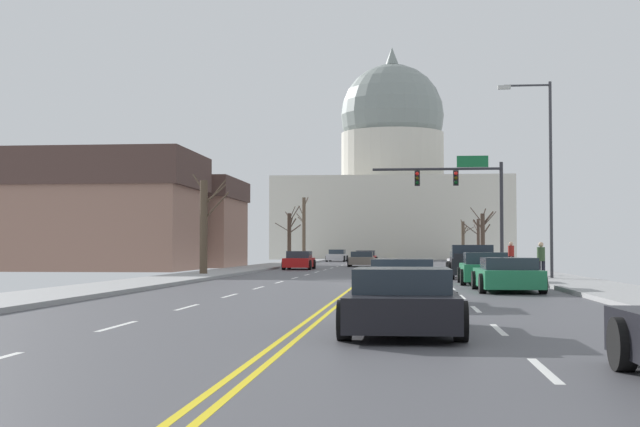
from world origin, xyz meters
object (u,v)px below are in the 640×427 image
object	(u,v)px
pedestrian_00	(511,255)
bicycle_parked	(535,268)
sedan_near_00	(465,263)
sedan_near_04	(403,283)
sedan_near_02	(485,269)
sedan_oncoming_01	(362,259)
sedan_near_03	(507,275)
signal_gantry	(465,189)
pickup_truck_near_01	(473,263)
street_lamp_right	(544,162)
sedan_near_05	(402,302)
sedan_oncoming_02	(366,257)
sedan_oncoming_03	(337,256)
sedan_oncoming_00	(299,261)
pedestrian_01	(541,258)

from	to	relation	value
pedestrian_00	bicycle_parked	distance (m)	7.02
sedan_near_00	sedan_near_04	size ratio (longest dim) A/B	1.01
sedan_near_02	sedan_oncoming_01	bearing A→B (deg)	101.41
sedan_near_03	sedan_near_04	distance (m)	7.94
signal_gantry	pickup_truck_near_01	xyz separation A→B (m)	(-0.40, -11.46, -4.33)
sedan_oncoming_01	sedan_near_02	bearing A→B (deg)	-78.59
street_lamp_right	sedan_near_05	distance (m)	25.30
sedan_oncoming_02	sedan_near_04	bearing A→B (deg)	-86.39
sedan_oncoming_01	sedan_near_00	bearing A→B (deg)	-70.32
signal_gantry	bicycle_parked	size ratio (longest dim) A/B	4.47
sedan_oncoming_02	bicycle_parked	distance (m)	38.33
signal_gantry	sedan_oncoming_03	distance (m)	39.76
sedan_oncoming_00	pickup_truck_near_01	bearing A→B (deg)	-57.84
bicycle_parked	street_lamp_right	bearing A→B (deg)	-91.73
pickup_truck_near_01	sedan_near_03	distance (m)	12.56
sedan_near_05	sedan_oncoming_02	world-z (taller)	sedan_oncoming_02
sedan_near_02	pedestrian_00	size ratio (longest dim) A/B	2.76
bicycle_parked	sedan_near_00	bearing A→B (deg)	114.48
sedan_oncoming_03	bicycle_parked	world-z (taller)	sedan_oncoming_03
sedan_near_00	bicycle_parked	distance (m)	7.08
sedan_near_03	bicycle_parked	size ratio (longest dim) A/B	2.60
sedan_near_00	sedan_near_02	xyz separation A→B (m)	(-0.12, -13.84, 0.01)
sedan_near_05	sedan_oncoming_01	distance (m)	53.20
sedan_oncoming_01	sedan_oncoming_00	bearing A→B (deg)	-111.74
pedestrian_01	sedan_oncoming_03	bearing A→B (deg)	103.84
sedan_oncoming_01	sedan_oncoming_02	world-z (taller)	sedan_oncoming_02
sedan_oncoming_02	bicycle_parked	world-z (taller)	sedan_oncoming_02
sedan_near_00	sedan_near_02	distance (m)	13.84
sedan_near_03	signal_gantry	bearing A→B (deg)	89.54
street_lamp_right	sedan_near_05	xyz separation A→B (m)	(-6.12, -24.10, -4.68)
sedan_near_00	signal_gantry	bearing A→B (deg)	85.89
signal_gantry	sedan_oncoming_01	xyz separation A→B (m)	(-7.01, 14.48, -4.50)
sedan_oncoming_00	sedan_near_00	bearing A→B (deg)	-41.60
sedan_oncoming_01	pedestrian_01	size ratio (longest dim) A/B	2.81
pickup_truck_near_01	sedan_oncoming_01	world-z (taller)	pickup_truck_near_01
sedan_oncoming_01	sedan_oncoming_03	size ratio (longest dim) A/B	0.93
signal_gantry	sedan_near_00	distance (m)	6.17
sedan_oncoming_01	bicycle_parked	world-z (taller)	sedan_oncoming_01
pickup_truck_near_01	sedan_near_02	size ratio (longest dim) A/B	1.17
bicycle_parked	signal_gantry	bearing A→B (deg)	103.79
pickup_truck_near_01	sedan_oncoming_01	distance (m)	26.77
sedan_oncoming_01	bicycle_parked	xyz separation A→B (m)	(9.63, -25.17, -0.07)
sedan_near_00	sedan_near_05	bearing A→B (deg)	-95.49
sedan_oncoming_03	pedestrian_01	world-z (taller)	pedestrian_01
street_lamp_right	sedan_oncoming_00	distance (m)	24.08
sedan_near_05	pedestrian_00	size ratio (longest dim) A/B	2.58
sedan_near_00	pickup_truck_near_01	size ratio (longest dim) A/B	0.82
street_lamp_right	sedan_near_04	bearing A→B (deg)	-110.26
pickup_truck_near_01	sedan_oncoming_00	bearing A→B (deg)	122.16
pedestrian_01	sedan_near_04	bearing A→B (deg)	-110.12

